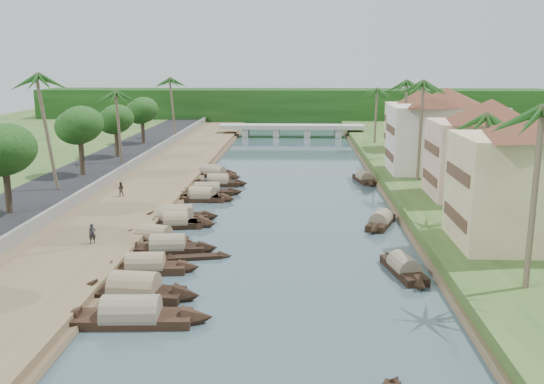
{
  "coord_description": "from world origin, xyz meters",
  "views": [
    {
      "loc": [
        1.35,
        -45.92,
        14.41
      ],
      "look_at": [
        -1.19,
        11.52,
        2.0
      ],
      "focal_mm": 40.0,
      "sensor_mm": 36.0,
      "label": 1
    }
  ],
  "objects_px": {
    "sampan_1": "(135,291)",
    "person_near": "(92,234)",
    "bridge": "(292,128)",
    "building_near": "(542,175)",
    "sampan_0": "(131,317)"
  },
  "relations": [
    {
      "from": "bridge",
      "to": "building_near",
      "type": "height_order",
      "value": "building_near"
    },
    {
      "from": "bridge",
      "to": "building_near",
      "type": "relative_size",
      "value": 1.89
    },
    {
      "from": "building_near",
      "to": "bridge",
      "type": "bearing_deg",
      "value": 104.39
    },
    {
      "from": "bridge",
      "to": "building_near",
      "type": "bearing_deg",
      "value": -75.61
    },
    {
      "from": "bridge",
      "to": "person_near",
      "type": "relative_size",
      "value": 18.3
    },
    {
      "from": "bridge",
      "to": "sampan_0",
      "type": "relative_size",
      "value": 2.94
    },
    {
      "from": "sampan_0",
      "to": "person_near",
      "type": "xyz_separation_m",
      "value": [
        -6.38,
        12.51,
        1.14
      ]
    },
    {
      "from": "building_near",
      "to": "person_near",
      "type": "relative_size",
      "value": 9.71
    },
    {
      "from": "bridge",
      "to": "person_near",
      "type": "height_order",
      "value": "bridge"
    },
    {
      "from": "bridge",
      "to": "sampan_1",
      "type": "bearing_deg",
      "value": -96.04
    },
    {
      "from": "person_near",
      "to": "sampan_0",
      "type": "bearing_deg",
      "value": -93.34
    },
    {
      "from": "sampan_1",
      "to": "building_near",
      "type": "bearing_deg",
      "value": 22.94
    },
    {
      "from": "bridge",
      "to": "sampan_1",
      "type": "xyz_separation_m",
      "value": [
        -8.77,
        -82.85,
        -1.3
      ]
    },
    {
      "from": "sampan_1",
      "to": "person_near",
      "type": "xyz_separation_m",
      "value": [
        -5.55,
        8.73,
        1.14
      ]
    },
    {
      "from": "bridge",
      "to": "sampan_1",
      "type": "distance_m",
      "value": 83.32
    }
  ]
}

